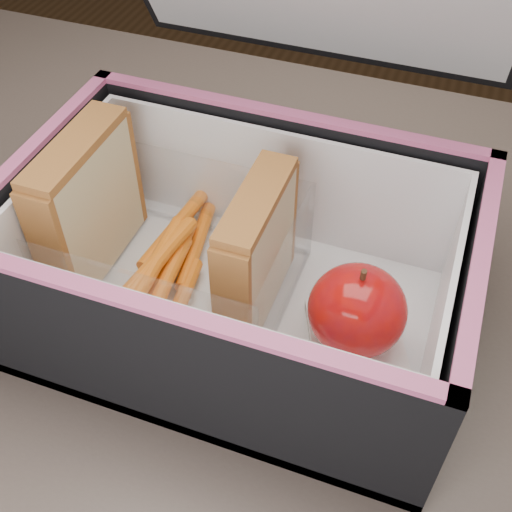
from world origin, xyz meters
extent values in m
cube|color=brown|center=(0.00, 0.00, 0.73)|extent=(1.20, 0.80, 0.03)
cube|color=#382D26|center=(-0.55, 0.35, 0.36)|extent=(0.05, 0.05, 0.72)
cube|color=#D9C189|center=(-0.14, 0.01, 0.82)|extent=(0.01, 0.10, 0.11)
cube|color=#D7666A|center=(-0.13, 0.01, 0.82)|extent=(0.01, 0.10, 0.10)
cube|color=#D9C189|center=(-0.12, 0.01, 0.82)|extent=(0.01, 0.10, 0.11)
cube|color=brown|center=(-0.13, 0.01, 0.88)|extent=(0.03, 0.11, 0.01)
cube|color=#D9C189|center=(0.00, 0.01, 0.82)|extent=(0.01, 0.10, 0.10)
cube|color=#D7666A|center=(0.01, 0.01, 0.82)|extent=(0.01, 0.09, 0.09)
cube|color=#D9C189|center=(0.02, 0.01, 0.82)|extent=(0.01, 0.10, 0.10)
cube|color=brown|center=(0.01, 0.01, 0.87)|extent=(0.03, 0.10, 0.01)
cylinder|color=orange|center=(-0.06, 0.04, 0.77)|extent=(0.03, 0.10, 0.01)
cylinder|color=orange|center=(-0.06, 0.01, 0.79)|extent=(0.02, 0.10, 0.01)
cylinder|color=orange|center=(-0.07, -0.01, 0.80)|extent=(0.02, 0.10, 0.01)
cylinder|color=orange|center=(-0.07, -0.02, 0.77)|extent=(0.02, 0.10, 0.01)
cylinder|color=orange|center=(-0.08, 0.05, 0.79)|extent=(0.02, 0.10, 0.01)
cylinder|color=orange|center=(-0.07, 0.00, 0.80)|extent=(0.02, 0.10, 0.01)
cylinder|color=orange|center=(-0.04, -0.02, 0.77)|extent=(0.02, 0.10, 0.01)
cylinder|color=orange|center=(-0.06, -0.01, 0.79)|extent=(0.02, 0.10, 0.01)
cylinder|color=orange|center=(-0.07, 0.00, 0.80)|extent=(0.03, 0.10, 0.01)
cylinder|color=orange|center=(-0.08, 0.02, 0.77)|extent=(0.01, 0.10, 0.01)
cube|color=white|center=(0.09, 0.00, 0.77)|extent=(0.09, 0.09, 0.01)
ellipsoid|color=maroon|center=(0.09, 0.00, 0.80)|extent=(0.08, 0.08, 0.06)
cylinder|color=#402817|center=(0.09, 0.00, 0.84)|extent=(0.01, 0.01, 0.01)
camera|label=1|loc=(0.12, -0.29, 1.15)|focal=45.00mm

